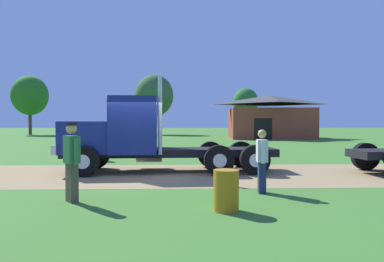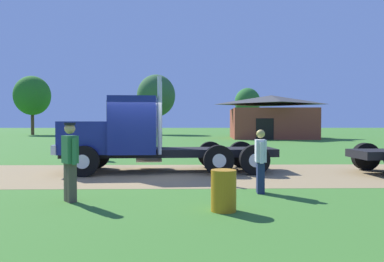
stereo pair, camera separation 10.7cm
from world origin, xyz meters
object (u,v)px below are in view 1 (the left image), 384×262
truck_foreground_white (137,137)px  visitor_standing_near (262,159)px  shed_building (269,118)px  steel_barrel (226,190)px  visitor_by_barrel (72,159)px  visitor_far_side (93,141)px

truck_foreground_white → visitor_standing_near: size_ratio=4.87×
truck_foreground_white → shed_building: bearing=67.1°
steel_barrel → visitor_by_barrel: bearing=164.5°
truck_foreground_white → visitor_far_side: bearing=121.7°
visitor_by_barrel → shed_building: size_ratio=0.19×
visitor_standing_near → visitor_far_side: (-6.33, 8.33, 0.02)m
shed_building → visitor_by_barrel: bearing=-111.0°
visitor_far_side → shed_building: bearing=58.4°
visitor_standing_near → steel_barrel: bearing=-121.8°
visitor_standing_near → visitor_far_side: bearing=127.2°
visitor_standing_near → visitor_by_barrel: bearing=-168.8°
visitor_far_side → steel_barrel: (5.18, -10.20, -0.47)m
truck_foreground_white → visitor_far_side: truck_foreground_white is taller
visitor_far_side → shed_building: size_ratio=0.17×
visitor_far_side → shed_building: 27.03m
visitor_by_barrel → visitor_far_side: bearing=100.7°
visitor_standing_near → visitor_by_barrel: size_ratio=0.90×
steel_barrel → shed_building: 34.43m
steel_barrel → truck_foreground_white: bearing=113.2°
truck_foreground_white → steel_barrel: (2.56, -5.96, -0.84)m
visitor_far_side → visitor_standing_near: bearing=-52.8°
visitor_standing_near → visitor_far_side: size_ratio=0.99×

